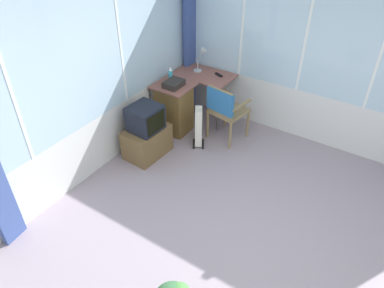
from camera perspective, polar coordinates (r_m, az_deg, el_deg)
name	(u,v)px	position (r m, az deg, el deg)	size (l,w,h in m)	color
ground	(250,250)	(4.26, 9.09, -16.05)	(5.74, 5.75, 0.06)	gray
north_window_panel	(76,85)	(4.55, -17.76, 8.83)	(4.74, 0.07, 2.68)	silver
east_window_panel	(339,60)	(5.34, 21.95, 12.08)	(0.07, 4.75, 2.68)	silver
curtain_corner	(190,34)	(6.04, -0.26, 16.83)	(0.27, 0.07, 2.58)	#3B4F8E
desk	(175,106)	(5.73, -2.61, 6.01)	(1.12, 0.94, 0.78)	#8A5349
desk_lamp	(203,55)	(5.91, 1.75, 13.69)	(0.23, 0.20, 0.39)	#B2B7BC
tv_remote	(219,75)	(5.85, 4.20, 10.75)	(0.04, 0.15, 0.02)	black
spray_bottle	(171,74)	(5.66, -3.38, 10.91)	(0.06, 0.06, 0.22)	#3DBADC
paper_tray	(174,84)	(5.49, -2.88, 9.40)	(0.30, 0.23, 0.09)	#2C2724
wooden_armchair	(224,107)	(5.38, 5.03, 5.80)	(0.56, 0.56, 0.91)	olive
tv_on_stand	(146,134)	(5.22, -7.13, 1.56)	(0.67, 0.48, 0.80)	brown
space_heater	(199,126)	(5.41, 1.03, 2.84)	(0.29, 0.26, 0.64)	silver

